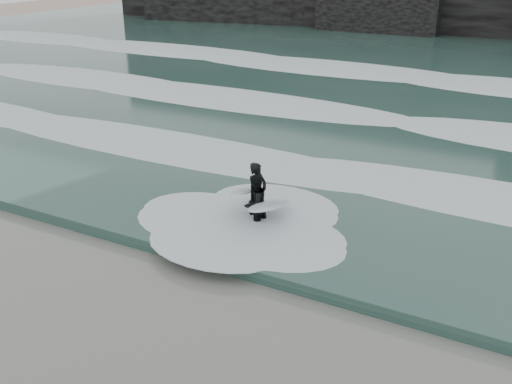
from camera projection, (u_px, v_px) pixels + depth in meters
ground at (125, 349)px, 10.23m from camera, size 120.00×120.00×0.00m
sea at (446, 67)px, 33.71m from camera, size 90.00×52.00×0.30m
foam_near at (317, 170)px, 17.38m from camera, size 60.00×3.20×0.20m
foam_mid at (383, 115)px, 23.05m from camera, size 60.00×4.00×0.24m
foam_far at (432, 74)px, 30.35m from camera, size 60.00×4.80×0.30m
surfer_left at (254, 193)px, 14.55m from camera, size 1.18×2.05×1.70m
surfer_right at (258, 204)px, 14.15m from camera, size 1.11×2.21×1.53m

